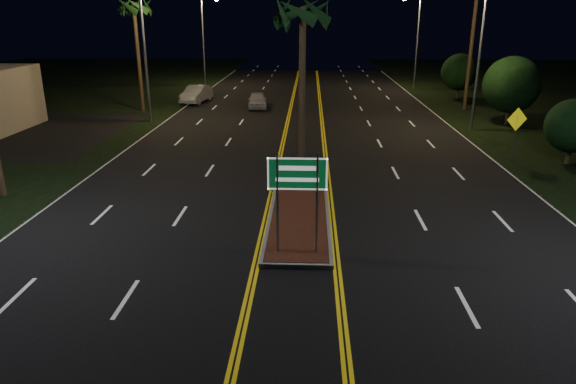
# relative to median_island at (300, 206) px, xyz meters

# --- Properties ---
(ground) EXTENTS (120.00, 120.00, 0.00)m
(ground) POSITION_rel_median_island_xyz_m (0.00, -7.00, -0.08)
(ground) COLOR black
(ground) RESTS_ON ground
(median_island) EXTENTS (2.25, 10.25, 0.17)m
(median_island) POSITION_rel_median_island_xyz_m (0.00, 0.00, 0.00)
(median_island) COLOR gray
(median_island) RESTS_ON ground
(highway_sign) EXTENTS (1.80, 0.08, 3.20)m
(highway_sign) POSITION_rel_median_island_xyz_m (0.00, -4.20, 2.32)
(highway_sign) COLOR gray
(highway_sign) RESTS_ON ground
(streetlight_left_mid) EXTENTS (1.91, 0.44, 9.00)m
(streetlight_left_mid) POSITION_rel_median_island_xyz_m (-10.61, 17.00, 5.57)
(streetlight_left_mid) COLOR gray
(streetlight_left_mid) RESTS_ON ground
(streetlight_left_far) EXTENTS (1.91, 0.44, 9.00)m
(streetlight_left_far) POSITION_rel_median_island_xyz_m (-10.61, 37.00, 5.57)
(streetlight_left_far) COLOR gray
(streetlight_left_far) RESTS_ON ground
(streetlight_right_mid) EXTENTS (1.91, 0.44, 9.00)m
(streetlight_right_mid) POSITION_rel_median_island_xyz_m (10.61, 15.00, 5.57)
(streetlight_right_mid) COLOR gray
(streetlight_right_mid) RESTS_ON ground
(streetlight_right_far) EXTENTS (1.91, 0.44, 9.00)m
(streetlight_right_far) POSITION_rel_median_island_xyz_m (10.61, 35.00, 5.57)
(streetlight_right_far) COLOR gray
(streetlight_right_far) RESTS_ON ground
(palm_median) EXTENTS (2.40, 2.40, 8.30)m
(palm_median) POSITION_rel_median_island_xyz_m (0.00, 3.50, 7.19)
(palm_median) COLOR #382819
(palm_median) RESTS_ON ground
(palm_left_far) EXTENTS (2.40, 2.40, 8.80)m
(palm_left_far) POSITION_rel_median_island_xyz_m (-12.80, 21.00, 7.66)
(palm_left_far) COLOR #382819
(palm_left_far) RESTS_ON ground
(shrub_near) EXTENTS (2.70, 2.70, 3.30)m
(shrub_near) POSITION_rel_median_island_xyz_m (13.50, 7.00, 1.86)
(shrub_near) COLOR #382819
(shrub_near) RESTS_ON ground
(shrub_mid) EXTENTS (3.78, 3.78, 4.62)m
(shrub_mid) POSITION_rel_median_island_xyz_m (14.00, 17.00, 2.64)
(shrub_mid) COLOR #382819
(shrub_mid) RESTS_ON ground
(shrub_far) EXTENTS (3.24, 3.24, 3.96)m
(shrub_far) POSITION_rel_median_island_xyz_m (13.80, 29.00, 2.25)
(shrub_far) COLOR #382819
(shrub_far) RESTS_ON ground
(car_near) EXTENTS (2.28, 4.56, 1.47)m
(car_near) POSITION_rel_median_island_xyz_m (-3.95, 22.97, 0.65)
(car_near) COLOR silver
(car_near) RESTS_ON ground
(car_far) EXTENTS (2.92, 5.31, 1.68)m
(car_far) POSITION_rel_median_island_xyz_m (-9.50, 25.55, 0.76)
(car_far) COLOR silver
(car_far) RESTS_ON ground
(warning_sign) EXTENTS (1.12, 0.40, 2.80)m
(warning_sign) POSITION_rel_median_island_xyz_m (10.80, 7.27, 1.76)
(warning_sign) COLOR gray
(warning_sign) RESTS_ON ground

